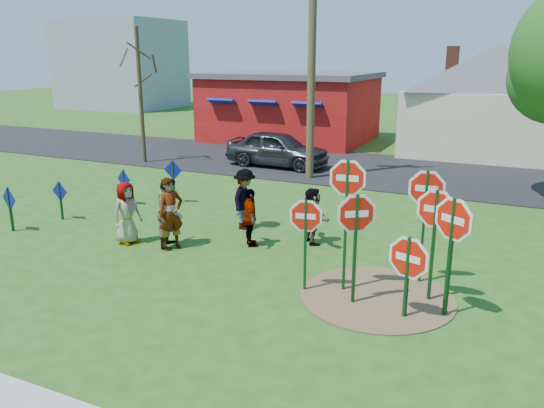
{
  "coord_description": "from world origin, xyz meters",
  "views": [
    {
      "loc": [
        6.76,
        -11.11,
        4.88
      ],
      "look_at": [
        1.35,
        0.59,
        1.25
      ],
      "focal_mm": 35.0,
      "sensor_mm": 36.0,
      "label": 1
    }
  ],
  "objects": [
    {
      "name": "blue_diamond_d",
      "position": [
        -3.56,
        3.29,
        0.93
      ],
      "size": [
        0.69,
        0.07,
        1.49
      ],
      "rotation": [
        0.0,
        0.0,
        0.05
      ],
      "color": "#103E1A",
      "rests_on": "ground"
    },
    {
      "name": "stop_sign_f",
      "position": [
        5.89,
        -1.23,
        1.78
      ],
      "size": [
        0.98,
        0.59,
        2.52
      ],
      "rotation": [
        0.0,
        0.0,
        -0.54
      ],
      "color": "#103E1A",
      "rests_on": "ground"
    },
    {
      "name": "person_c",
      "position": [
        -1.23,
        -0.18,
        0.92
      ],
      "size": [
        0.99,
        1.09,
        1.83
      ],
      "primitive_type": "imported",
      "rotation": [
        0.0,
        0.0,
        1.99
      ],
      "color": "brown",
      "rests_on": "ground"
    },
    {
      "name": "utility_pole",
      "position": [
        -0.74,
        8.75,
        5.36
      ],
      "size": [
        2.43,
        0.83,
        10.18
      ],
      "rotation": [
        0.0,
        0.0,
        0.29
      ],
      "color": "#4C3823",
      "rests_on": "ground"
    },
    {
      "name": "blue_diamond_a",
      "position": [
        -6.06,
        -1.13,
        0.8
      ],
      "size": [
        0.68,
        0.17,
        1.31
      ],
      "rotation": [
        0.0,
        0.0,
        -0.22
      ],
      "color": "#103E1A",
      "rests_on": "ground"
    },
    {
      "name": "distant_building",
      "position": [
        -28.0,
        30.0,
        4.0
      ],
      "size": [
        10.0,
        8.0,
        8.0
      ],
      "primitive_type": "cube",
      "color": "#8C939E",
      "rests_on": "ground"
    },
    {
      "name": "cream_house",
      "position": [
        5.5,
        18.0,
        2.92
      ],
      "size": [
        9.4,
        9.4,
        6.5
      ],
      "color": "beige",
      "rests_on": "ground"
    },
    {
      "name": "person_e",
      "position": [
        0.69,
        0.66,
        0.78
      ],
      "size": [
        0.85,
        0.95,
        1.55
      ],
      "primitive_type": "imported",
      "rotation": [
        0.0,
        0.0,
        2.22
      ],
      "color": "#422951",
      "rests_on": "ground"
    },
    {
      "name": "suv",
      "position": [
        -2.89,
        10.32,
        0.83
      ],
      "size": [
        4.7,
        2.03,
        1.58
      ],
      "primitive_type": "imported",
      "rotation": [
        0.0,
        0.0,
        1.53
      ],
      "color": "#2D2C31",
      "rests_on": "road"
    },
    {
      "name": "ground",
      "position": [
        0.0,
        0.0,
        0.0
      ],
      "size": [
        120.0,
        120.0,
        0.0
      ],
      "primitive_type": "plane",
      "color": "#1F4F16",
      "rests_on": "ground"
    },
    {
      "name": "bare_tree_west",
      "position": [
        -8.95,
        8.6,
        3.94
      ],
      "size": [
        1.8,
        1.8,
        6.09
      ],
      "color": "#382819",
      "rests_on": "ground"
    },
    {
      "name": "stop_sign_d",
      "position": [
        5.17,
        0.15,
        1.94
      ],
      "size": [
        1.05,
        0.15,
        2.69
      ],
      "rotation": [
        0.0,
        0.0,
        0.13
      ],
      "color": "#103E1A",
      "rests_on": "ground"
    },
    {
      "name": "person_f",
      "position": [
        2.09,
        1.54,
        0.76
      ],
      "size": [
        1.28,
        1.36,
        1.53
      ],
      "primitive_type": "imported",
      "rotation": [
        0.0,
        0.0,
        2.29
      ],
      "color": "#174828",
      "rests_on": "ground"
    },
    {
      "name": "person_b",
      "position": [
        -1.07,
        -0.38,
        0.95
      ],
      "size": [
        0.72,
        0.82,
        1.89
      ],
      "primitive_type": "imported",
      "rotation": [
        0.0,
        0.0,
        1.1
      ],
      "color": "#206F53",
      "rests_on": "ground"
    },
    {
      "name": "stop_sign_e",
      "position": [
        5.19,
        -1.64,
        1.14
      ],
      "size": [
        1.08,
        0.35,
        1.79
      ],
      "rotation": [
        0.0,
        0.0,
        -0.3
      ],
      "color": "#103E1A",
      "rests_on": "ground"
    },
    {
      "name": "stop_sign_b",
      "position": [
        3.75,
        -0.95,
        2.18
      ],
      "size": [
        1.03,
        0.15,
        2.99
      ],
      "rotation": [
        0.0,
        0.0,
        0.12
      ],
      "color": "#103E1A",
      "rests_on": "ground"
    },
    {
      "name": "stop_sign_a",
      "position": [
        3.0,
        -1.31,
        1.48
      ],
      "size": [
        0.93,
        0.2,
        2.15
      ],
      "rotation": [
        0.0,
        0.0,
        0.2
      ],
      "color": "#103E1A",
      "rests_on": "ground"
    },
    {
      "name": "dirt_patch",
      "position": [
        4.5,
        -1.0,
        0.01
      ],
      "size": [
        3.2,
        3.2,
        0.03
      ],
      "primitive_type": "cylinder",
      "color": "brown",
      "rests_on": "ground"
    },
    {
      "name": "stop_sign_g",
      "position": [
        4.11,
        -1.47,
        1.69
      ],
      "size": [
        0.91,
        0.6,
        2.44
      ],
      "rotation": [
        0.0,
        0.0,
        0.58
      ],
      "color": "#103E1A",
      "rests_on": "ground"
    },
    {
      "name": "stop_sign_c",
      "position": [
        5.5,
        -0.68,
        1.73
      ],
      "size": [
        1.07,
        0.18,
        2.49
      ],
      "rotation": [
        0.0,
        0.0,
        -0.15
      ],
      "color": "#103E1A",
      "rests_on": "ground"
    },
    {
      "name": "red_building",
      "position": [
        -5.5,
        17.99,
        1.97
      ],
      "size": [
        9.4,
        7.69,
        3.9
      ],
      "color": "maroon",
      "rests_on": "ground"
    },
    {
      "name": "person_d",
      "position": [
        -0.12,
        1.9,
        0.88
      ],
      "size": [
        0.71,
        1.17,
        1.76
      ],
      "primitive_type": "imported",
      "rotation": [
        0.0,
        0.0,
        1.62
      ],
      "color": "#2F2F34",
      "rests_on": "ground"
    },
    {
      "name": "blue_diamond_b",
      "position": [
        -5.61,
        0.3,
        0.75
      ],
      "size": [
        0.63,
        0.06,
        1.21
      ],
      "rotation": [
        0.0,
        0.0,
        -0.06
      ],
      "color": "#103E1A",
      "rests_on": "ground"
    },
    {
      "name": "blue_diamond_c",
      "position": [
        -4.95,
        2.43,
        0.75
      ],
      "size": [
        0.64,
        0.16,
        1.21
      ],
      "rotation": [
        0.0,
        0.0,
        -0.22
      ],
      "color": "#103E1A",
      "rests_on": "ground"
    },
    {
      "name": "road",
      "position": [
        0.0,
        11.5,
        0.02
      ],
      "size": [
        120.0,
        7.5,
        0.04
      ],
      "primitive_type": "cube",
      "color": "black",
      "rests_on": "ground"
    },
    {
      "name": "person_a",
      "position": [
        -2.41,
        -0.5,
        0.84
      ],
      "size": [
        0.71,
        0.92,
        1.68
      ],
      "primitive_type": "imported",
      "rotation": [
        0.0,
        0.0,
        1.33
      ],
      "color": "navy",
      "rests_on": "ground"
    }
  ]
}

